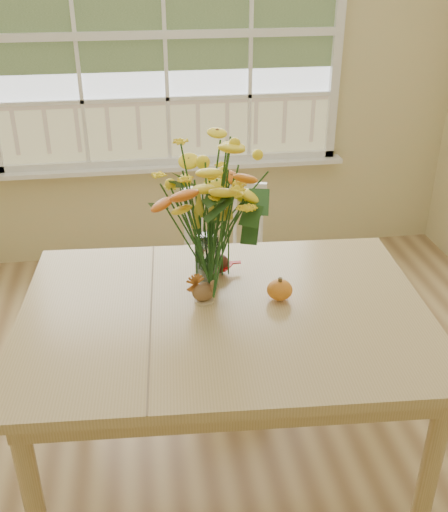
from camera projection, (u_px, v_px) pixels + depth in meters
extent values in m
cube|color=olive|center=(214.00, 494.00, 2.54)|extent=(4.00, 4.50, 0.01)
cube|color=beige|center=(166.00, 66.00, 3.87)|extent=(4.00, 0.02, 2.70)
cube|color=silver|center=(164.00, 34.00, 3.76)|extent=(2.20, 0.00, 1.60)
cube|color=white|center=(171.00, 167.00, 4.11)|extent=(2.42, 0.12, 0.03)
cube|color=tan|center=(225.00, 314.00, 2.28)|extent=(1.62, 1.20, 0.04)
cube|color=tan|center=(225.00, 329.00, 2.32)|extent=(1.49, 1.08, 0.10)
cylinder|color=tan|center=(34.00, 503.00, 2.02)|extent=(0.07, 0.07, 0.79)
cylinder|color=tan|center=(72.00, 340.00, 2.83)|extent=(0.07, 0.07, 0.79)
cylinder|color=tan|center=(429.00, 475.00, 2.12)|extent=(0.07, 0.07, 0.79)
cylinder|color=tan|center=(356.00, 326.00, 2.94)|extent=(0.07, 0.07, 0.79)
cube|color=white|center=(230.00, 289.00, 3.15)|extent=(0.46, 0.44, 0.05)
cube|color=white|center=(224.00, 232.00, 3.18)|extent=(0.44, 0.06, 0.50)
cylinder|color=white|center=(204.00, 346.00, 3.09)|extent=(0.04, 0.04, 0.43)
cylinder|color=white|center=(195.00, 313.00, 3.37)|extent=(0.04, 0.04, 0.43)
cylinder|color=white|center=(267.00, 339.00, 3.15)|extent=(0.04, 0.04, 0.43)
cylinder|color=white|center=(253.00, 307.00, 3.43)|extent=(0.04, 0.04, 0.43)
cylinder|color=white|center=(207.00, 261.00, 2.39)|extent=(0.10, 0.10, 0.22)
ellipsoid|color=orange|center=(280.00, 291.00, 2.32)|extent=(0.10, 0.10, 0.08)
cylinder|color=#CCB78C|center=(204.00, 301.00, 2.32)|extent=(0.07, 0.07, 0.01)
ellipsoid|color=brown|center=(204.00, 292.00, 2.30)|extent=(0.11, 0.09, 0.08)
ellipsoid|color=#38160F|center=(219.00, 264.00, 2.51)|extent=(0.09, 0.09, 0.08)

